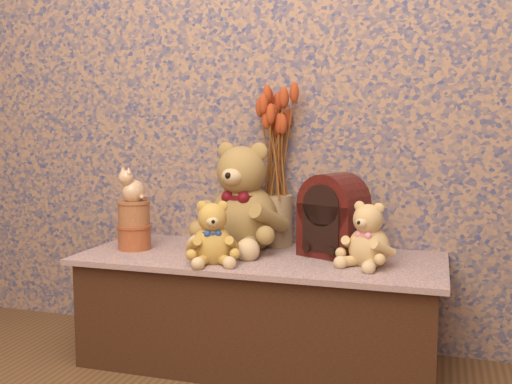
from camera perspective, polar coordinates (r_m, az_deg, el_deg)
display_shelf at (r=2.25m, az=0.38°, el=-11.13°), size 1.32×0.55×0.41m
teddy_large at (r=2.29m, az=-1.18°, el=0.02°), size 0.40×0.45×0.44m
teddy_medium at (r=2.07m, az=-4.19°, el=-3.59°), size 0.26×0.28×0.23m
teddy_small at (r=2.06m, az=10.78°, el=-3.72°), size 0.26×0.28×0.23m
cathedral_radio at (r=2.18m, az=7.43°, el=-2.16°), size 0.26×0.23×0.30m
ceramic_vase at (r=2.36m, az=2.04°, el=-2.71°), size 0.15×0.15×0.20m
dried_stalks at (r=2.33m, az=2.07°, el=4.99°), size 0.28×0.28×0.43m
biscuit_tin_lower at (r=2.35m, az=-11.54°, el=-4.27°), size 0.13×0.13×0.09m
biscuit_tin_upper at (r=2.33m, az=-11.59°, el=-2.04°), size 0.15×0.15×0.09m
cat_figurine at (r=2.32m, az=-11.66°, el=0.78°), size 0.14×0.14×0.14m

